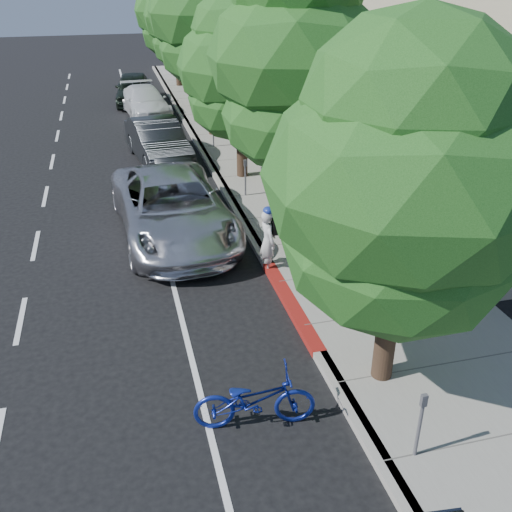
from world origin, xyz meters
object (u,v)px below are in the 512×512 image
object	(u,v)px
white_pickup	(145,102)
street_tree_4	(189,17)
street_tree_3	(209,14)
street_tree_2	(241,68)
street_tree_5	(175,12)
dark_suv_far	(134,88)
bicycle	(255,399)
cyclist	(268,241)
pedestrian	(305,177)
street_tree_1	(295,61)
silver_suv	(173,207)
street_tree_0	(406,183)
dark_sedan	(158,142)

from	to	relation	value
white_pickup	street_tree_4	bearing A→B (deg)	15.57
street_tree_3	street_tree_4	bearing A→B (deg)	90.00
white_pickup	street_tree_2	bearing A→B (deg)	-82.43
street_tree_5	dark_suv_far	xyz separation A→B (m)	(-3.10, -3.87, -3.71)
dark_suv_far	bicycle	bearing A→B (deg)	-84.59
cyclist	pedestrian	size ratio (longest dim) A/B	0.96
street_tree_3	pedestrian	size ratio (longest dim) A/B	4.87
street_tree_1	silver_suv	distance (m)	5.51
street_tree_1	cyclist	bearing A→B (deg)	-131.24
street_tree_3	street_tree_4	size ratio (longest dim) A/B	1.12
street_tree_3	street_tree_5	world-z (taller)	street_tree_3
cyclist	street_tree_4	bearing A→B (deg)	-10.84
pedestrian	street_tree_3	bearing A→B (deg)	-84.47
dark_suv_far	pedestrian	bearing A→B (deg)	-70.89
bicycle	pedestrian	size ratio (longest dim) A/B	1.21
street_tree_0	pedestrian	bearing A→B (deg)	81.07
street_tree_2	pedestrian	size ratio (longest dim) A/B	3.78
street_tree_3	street_tree_4	distance (m)	6.03
dark_sedan	dark_suv_far	size ratio (longest dim) A/B	1.05
bicycle	cyclist	bearing A→B (deg)	-9.85
bicycle	dark_sedan	size ratio (longest dim) A/B	0.42
street_tree_2	bicycle	distance (m)	13.28
cyclist	white_pickup	size ratio (longest dim) A/B	0.34
street_tree_2	street_tree_5	world-z (taller)	street_tree_5
cyclist	white_pickup	world-z (taller)	cyclist
pedestrian	bicycle	bearing A→B (deg)	63.38
street_tree_0	white_pickup	bearing A→B (deg)	96.73
street_tree_0	white_pickup	xyz separation A→B (m)	(-2.71, 22.91, -3.39)
white_pickup	dark_suv_far	size ratio (longest dim) A/B	1.04
street_tree_0	silver_suv	world-z (taller)	street_tree_0
street_tree_0	street_tree_3	xyz separation A→B (m)	(0.00, 18.00, 1.20)
street_tree_4	cyclist	xyz separation A→B (m)	(-0.96, -19.10, -3.86)
dark_sedan	street_tree_5	bearing A→B (deg)	71.68
cyclist	pedestrian	bearing A→B (deg)	-38.67
cyclist	bicycle	xyz separation A→B (m)	(-1.73, -5.43, -0.29)
street_tree_0	dark_suv_far	size ratio (longest dim) A/B	1.41
street_tree_2	dark_sedan	bearing A→B (deg)	134.22
dark_sedan	street_tree_1	bearing A→B (deg)	-80.20
street_tree_3	dark_suv_far	world-z (taller)	street_tree_3
street_tree_2	street_tree_3	bearing A→B (deg)	90.00
cyclist	silver_suv	size ratio (longest dim) A/B	0.26
silver_suv	dark_sedan	world-z (taller)	silver_suv
silver_suv	dark_sedan	bearing A→B (deg)	84.06
dark_sedan	street_tree_3	bearing A→B (deg)	40.05
silver_suv	white_pickup	bearing A→B (deg)	84.83
street_tree_0	street_tree_4	bearing A→B (deg)	90.00
street_tree_3	dark_suv_far	size ratio (longest dim) A/B	1.77
street_tree_3	dark_sedan	world-z (taller)	street_tree_3
street_tree_4	street_tree_5	bearing A→B (deg)	90.00
street_tree_1	cyclist	distance (m)	4.55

